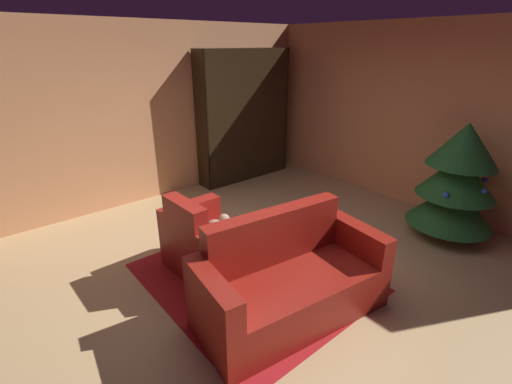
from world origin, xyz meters
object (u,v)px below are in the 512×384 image
couch_red (289,283)px  coffee_table (266,244)px  bookshelf_unit (250,117)px  decorated_tree (457,180)px  book_stack_on_table (267,241)px  armchair_red (208,245)px  bottle_on_table (250,236)px

couch_red → coffee_table: bearing=161.0°
bookshelf_unit → decorated_tree: bearing=8.6°
bookshelf_unit → book_stack_on_table: (2.70, -1.96, -0.63)m
book_stack_on_table → coffee_table: bearing=147.9°
couch_red → coffee_table: 0.57m
bookshelf_unit → armchair_red: bearing=-47.3°
coffee_table → decorated_tree: bearing=71.6°
bookshelf_unit → couch_red: 3.89m
bookshelf_unit → couch_red: size_ratio=1.24×
coffee_table → decorated_tree: decorated_tree is taller
armchair_red → couch_red: couch_red is taller
book_stack_on_table → bottle_on_table: (-0.06, -0.17, 0.09)m
couch_red → coffee_table: (-0.53, 0.18, 0.09)m
bookshelf_unit → decorated_tree: bookshelf_unit is taller
bookshelf_unit → coffee_table: bearing=-36.1°
book_stack_on_table → bottle_on_table: size_ratio=0.64×
decorated_tree → couch_red: bearing=-96.1°
bookshelf_unit → decorated_tree: (3.46, 0.53, -0.35)m
couch_red → bottle_on_table: bearing=-177.8°
bookshelf_unit → armchair_red: size_ratio=2.34×
armchair_red → bottle_on_table: 0.59m
bookshelf_unit → armchair_red: (2.13, -2.31, -0.80)m
bookshelf_unit → bottle_on_table: size_ratio=7.05×
book_stack_on_table → bookshelf_unit: bearing=144.0°
bottle_on_table → bookshelf_unit: bearing=141.1°
coffee_table → book_stack_on_table: bearing=-32.1°
coffee_table → bottle_on_table: 0.26m
book_stack_on_table → decorated_tree: (0.76, 2.49, 0.28)m
armchair_red → book_stack_on_table: (0.56, 0.35, 0.17)m
armchair_red → decorated_tree: decorated_tree is taller
couch_red → coffee_table: size_ratio=2.46×
armchair_red → couch_red: bearing=10.9°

